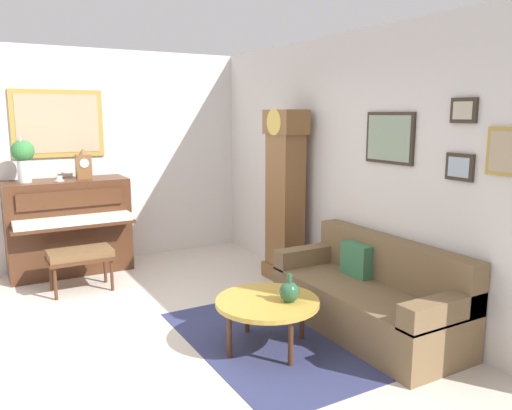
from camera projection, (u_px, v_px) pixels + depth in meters
The scene contains 13 objects.
ground_plane at pixel (129, 342), 4.55m from camera, with size 6.40×6.00×0.10m, color beige.
wall_left at pixel (67, 158), 6.51m from camera, with size 0.13×4.90×2.80m.
wall_back at pixel (344, 167), 5.44m from camera, with size 5.30×0.13×2.80m.
area_rug at pixel (281, 338), 4.50m from camera, with size 2.10×1.50×0.01m, color navy.
piano at pixel (69, 226), 6.30m from camera, with size 0.87×1.44×1.17m.
piano_bench at pixel (80, 256), 5.64m from camera, with size 0.42×0.70×0.48m.
grandfather_clock at pixel (285, 200), 5.96m from camera, with size 0.52×0.34×2.03m.
couch at pixel (370, 297), 4.64m from camera, with size 1.90×0.80×0.84m.
coffee_table at pixel (267, 303), 4.26m from camera, with size 0.88×0.88×0.43m.
mantel_clock at pixel (83, 165), 6.27m from camera, with size 0.13×0.18×0.38m.
flower_vase at pixel (23, 156), 5.91m from camera, with size 0.26×0.26×0.58m.
teacup at pixel (59, 179), 6.09m from camera, with size 0.12×0.12×0.06m.
green_jug at pixel (289, 292), 4.19m from camera, with size 0.17×0.17×0.24m.
Camera 1 is at (4.27, -1.11, 1.98)m, focal length 35.46 mm.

